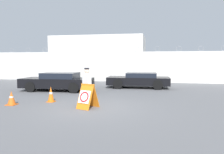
# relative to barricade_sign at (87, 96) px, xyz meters

# --- Properties ---
(ground_plane) EXTENTS (90.00, 90.00, 0.00)m
(ground_plane) POSITION_rel_barricade_sign_xyz_m (0.18, 0.19, -0.53)
(ground_plane) COLOR slate
(perimeter_wall) EXTENTS (36.00, 0.30, 3.26)m
(perimeter_wall) POSITION_rel_barricade_sign_xyz_m (0.18, 11.34, 0.88)
(perimeter_wall) COLOR silver
(perimeter_wall) RESTS_ON ground_plane
(building_block) EXTENTS (9.99, 5.30, 4.59)m
(building_block) POSITION_rel_barricade_sign_xyz_m (-3.43, 15.15, 1.77)
(building_block) COLOR silver
(building_block) RESTS_ON ground_plane
(barricade_sign) EXTENTS (0.91, 1.01, 1.06)m
(barricade_sign) POSITION_rel_barricade_sign_xyz_m (0.00, 0.00, 0.00)
(barricade_sign) COLOR orange
(barricade_sign) RESTS_ON ground_plane
(security_guard) EXTENTS (0.54, 0.61, 1.73)m
(security_guard) POSITION_rel_barricade_sign_xyz_m (-0.18, 0.56, 0.43)
(security_guard) COLOR black
(security_guard) RESTS_ON ground_plane
(traffic_cone_near) EXTENTS (0.37, 0.37, 0.77)m
(traffic_cone_near) POSITION_rel_barricade_sign_xyz_m (-2.21, 0.99, -0.15)
(traffic_cone_near) COLOR orange
(traffic_cone_near) RESTS_ON ground_plane
(traffic_cone_mid) EXTENTS (0.44, 0.44, 0.64)m
(traffic_cone_mid) POSITION_rel_barricade_sign_xyz_m (-3.67, -0.04, -0.21)
(traffic_cone_mid) COLOR orange
(traffic_cone_mid) RESTS_ON ground_plane
(parked_car_front_coupe) EXTENTS (4.78, 2.11, 1.23)m
(parked_car_front_coupe) POSITION_rel_barricade_sign_xyz_m (-3.57, 4.63, 0.10)
(parked_car_front_coupe) COLOR black
(parked_car_front_coupe) RESTS_ON ground_plane
(parked_car_rear_sedan) EXTENTS (4.57, 2.04, 1.13)m
(parked_car_rear_sedan) POSITION_rel_barricade_sign_xyz_m (1.64, 7.19, 0.07)
(parked_car_rear_sedan) COLOR black
(parked_car_rear_sedan) RESTS_ON ground_plane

